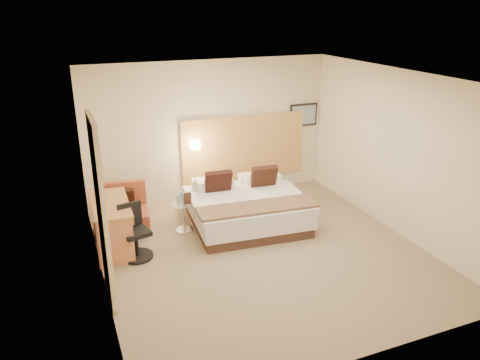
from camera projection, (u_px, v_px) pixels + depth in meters
name	position (u px, v px, depth m)	size (l,w,h in m)	color
floor	(263.00, 254.00, 7.30)	(4.80, 5.00, 0.02)	#7E6C55
ceiling	(267.00, 78.00, 6.34)	(4.80, 5.00, 0.02)	white
wall_back	(210.00, 131.00, 9.00)	(4.80, 0.02, 2.70)	beige
wall_front	(371.00, 251.00, 4.65)	(4.80, 0.02, 2.70)	beige
wall_left	(94.00, 196.00, 5.98)	(0.02, 5.00, 2.70)	beige
wall_right	(398.00, 153.00, 7.67)	(0.02, 5.00, 2.70)	beige
headboard_panel	(244.00, 148.00, 9.35)	(2.60, 0.04, 1.30)	tan
art_frame	(303.00, 115.00, 9.63)	(0.62, 0.03, 0.47)	black
art_canvas	(304.00, 115.00, 9.61)	(0.54, 0.01, 0.39)	gray
lamp_arm	(194.00, 144.00, 8.87)	(0.02, 0.02, 0.12)	silver
lamp_shade	(195.00, 145.00, 8.82)	(0.15, 0.15, 0.15)	#FEECC6
curtain	(102.00, 212.00, 5.82)	(0.06, 0.90, 2.42)	beige
bottle_a	(178.00, 199.00, 7.79)	(0.05, 0.05, 0.18)	#82B1C9
bottle_b	(182.00, 197.00, 7.89)	(0.05, 0.05, 0.18)	#81B0C8
menu_folder	(188.00, 198.00, 7.82)	(0.12, 0.05, 0.20)	#3A2217
bed	(246.00, 207.00, 8.21)	(2.07, 2.03, 0.95)	#3E271F
lounge_chair	(125.00, 213.00, 7.93)	(0.84, 0.76, 0.81)	#B67B56
side_table	(184.00, 215.00, 7.93)	(0.48, 0.48, 0.50)	silver
desk	(112.00, 212.00, 7.25)	(0.63, 1.28, 0.78)	#A97242
desk_chair	(135.00, 236.00, 7.08)	(0.57, 0.57, 0.85)	black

